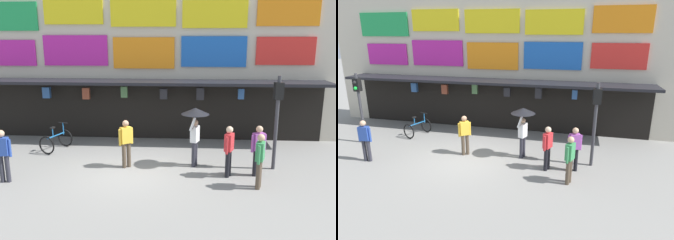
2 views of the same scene
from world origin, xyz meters
TOP-DOWN VIEW (x-y plane):
  - ground_plane at (0.00, 0.00)m, footprint 80.00×80.00m
  - shopfront at (-0.00, 4.57)m, footprint 18.00×2.60m
  - traffic_light_near at (-5.16, 0.54)m, footprint 0.28×0.33m
  - traffic_light_far at (4.88, 0.56)m, footprint 0.30×0.34m
  - bicycle_parked at (-3.31, 2.02)m, footprint 1.05×1.33m
  - pedestrian_in_white at (3.26, -0.21)m, footprint 0.35×0.49m
  - pedestrian_in_yellow at (4.08, -1.05)m, footprint 0.33×0.50m
  - pedestrian_in_blue at (-3.70, -1.13)m, footprint 0.53×0.26m
  - pedestrian_with_umbrella at (2.18, 0.67)m, footprint 0.96×0.96m
  - pedestrian_in_black at (-0.18, 0.39)m, footprint 0.48×0.47m
  - pedestrian_in_green at (4.22, -0.09)m, footprint 0.50×0.33m

SIDE VIEW (x-z plane):
  - ground_plane at x=0.00m, z-range 0.00..0.00m
  - bicycle_parked at x=-3.31m, z-range -0.13..0.92m
  - pedestrian_in_white at x=3.26m, z-range 0.11..1.79m
  - pedestrian_in_yellow at x=4.08m, z-range 0.11..1.79m
  - pedestrian_in_blue at x=-3.70m, z-range 0.11..1.79m
  - pedestrian_in_green at x=4.22m, z-range 0.11..1.79m
  - pedestrian_in_black at x=-0.18m, z-range 0.14..1.82m
  - pedestrian_with_umbrella at x=2.18m, z-range 0.60..2.68m
  - traffic_light_near at x=-5.16m, z-range 0.54..3.74m
  - traffic_light_far at x=4.88m, z-range 0.54..3.74m
  - shopfront at x=0.00m, z-range -0.04..7.96m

